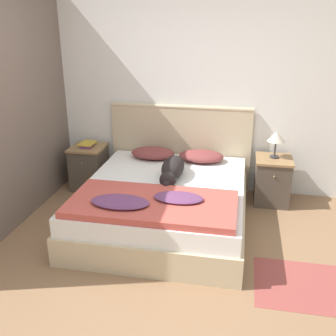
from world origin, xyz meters
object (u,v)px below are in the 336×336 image
at_px(nightstand_left, 89,167).
at_px(pillow_right, 201,156).
at_px(nightstand_right, 272,180).
at_px(book_stack, 87,144).
at_px(table_lamp, 276,138).
at_px(pillow_left, 153,153).
at_px(bed, 164,204).
at_px(dog, 172,169).

bearing_deg(nightstand_left, pillow_right, -0.54).
relative_size(nightstand_left, nightstand_right, 1.00).
distance_m(nightstand_left, nightstand_right, 2.36).
xyz_separation_m(pillow_right, book_stack, (-1.48, 0.01, 0.06)).
distance_m(pillow_right, table_lamp, 0.92).
bearing_deg(pillow_left, book_stack, 179.46).
bearing_deg(pillow_right, bed, -111.58).
distance_m(nightstand_right, book_stack, 2.38).
xyz_separation_m(pillow_left, dog, (0.36, -0.61, 0.04)).
bearing_deg(bed, dog, 71.84).
relative_size(bed, pillow_left, 3.67).
bearing_deg(nightstand_right, nightstand_left, 180.00).
xyz_separation_m(nightstand_right, pillow_right, (-0.87, -0.01, 0.26)).
xyz_separation_m(pillow_left, book_stack, (-0.87, 0.01, 0.06)).
bearing_deg(book_stack, nightstand_left, 99.24).
xyz_separation_m(dog, book_stack, (-1.23, 0.61, 0.02)).
distance_m(nightstand_left, dog, 1.41).
xyz_separation_m(nightstand_left, pillow_left, (0.87, -0.01, 0.26)).
bearing_deg(book_stack, nightstand_right, 0.14).
height_order(pillow_left, pillow_right, same).
bearing_deg(pillow_right, nightstand_right, 0.92).
relative_size(nightstand_right, pillow_left, 1.03).
distance_m(pillow_left, pillow_right, 0.61).
height_order(nightstand_right, pillow_right, pillow_right).
xyz_separation_m(dog, table_lamp, (1.12, 0.65, 0.24)).
height_order(pillow_right, table_lamp, table_lamp).
height_order(book_stack, table_lamp, table_lamp).
height_order(bed, table_lamp, table_lamp).
distance_m(bed, nightstand_left, 1.42).
height_order(nightstand_left, dog, dog).
distance_m(bed, dog, 0.39).
distance_m(book_stack, table_lamp, 2.37).
bearing_deg(nightstand_right, dog, -151.14).
bearing_deg(pillow_right, table_lamp, 2.86).
xyz_separation_m(nightstand_right, pillow_left, (-1.48, -0.01, 0.26)).
bearing_deg(book_stack, bed, -33.53).
distance_m(dog, table_lamp, 1.32).
height_order(bed, dog, dog).
relative_size(nightstand_left, pillow_right, 1.03).
distance_m(nightstand_right, dog, 1.32).
bearing_deg(pillow_right, pillow_left, 180.00).
relative_size(bed, nightstand_right, 3.54).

